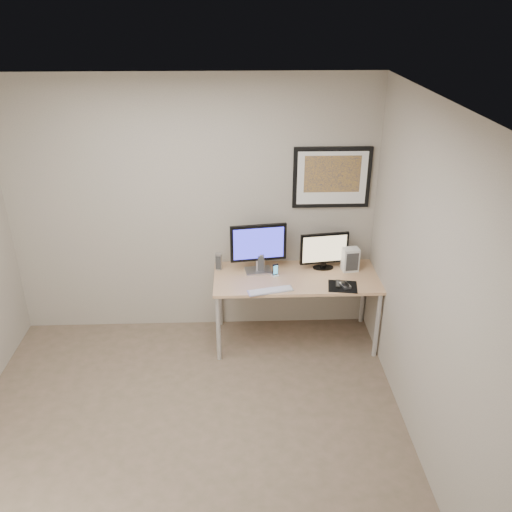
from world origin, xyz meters
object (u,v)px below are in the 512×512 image
at_px(desk, 296,282).
at_px(framed_art, 332,178).
at_px(monitor_large, 258,246).
at_px(speaker_left, 219,261).
at_px(speaker_right, 261,262).
at_px(fan_unit, 350,259).
at_px(phone_dock, 275,270).
at_px(monitor_tv, 324,250).
at_px(keyboard, 270,291).

height_order(desk, framed_art, framed_art).
xyz_separation_m(monitor_large, speaker_left, (-0.39, 0.07, -0.19)).
xyz_separation_m(speaker_right, fan_unit, (0.88, -0.02, 0.02)).
xyz_separation_m(speaker_left, speaker_right, (0.42, -0.06, 0.01)).
bearing_deg(speaker_left, fan_unit, 2.01).
bearing_deg(framed_art, phone_dock, -150.01).
xyz_separation_m(desk, fan_unit, (0.55, 0.11, 0.18)).
height_order(framed_art, speaker_left, framed_art).
bearing_deg(fan_unit, speaker_right, 170.89).
height_order(monitor_tv, speaker_right, monitor_tv).
distance_m(monitor_tv, speaker_left, 1.05).
xyz_separation_m(monitor_large, keyboard, (0.10, -0.40, -0.27)).
bearing_deg(monitor_tv, desk, -158.74).
bearing_deg(monitor_tv, framed_art, 62.33).
xyz_separation_m(framed_art, phone_dock, (-0.55, -0.32, -0.83)).
relative_size(monitor_large, keyboard, 1.29).
bearing_deg(speaker_left, framed_art, 12.76).
relative_size(monitor_tv, speaker_right, 2.48).
height_order(speaker_left, speaker_right, speaker_right).
bearing_deg(phone_dock, speaker_left, 138.32).
bearing_deg(monitor_large, phone_dock, -39.94).
bearing_deg(framed_art, desk, -136.54).
bearing_deg(desk, monitor_tv, 29.04).
bearing_deg(phone_dock, monitor_large, 123.55).
relative_size(speaker_left, fan_unit, 0.72).
relative_size(monitor_tv, keyboard, 1.14).
bearing_deg(monitor_large, desk, -25.23).
xyz_separation_m(framed_art, monitor_large, (-0.71, -0.22, -0.61)).
bearing_deg(fan_unit, speaker_left, 168.85).
bearing_deg(framed_art, speaker_left, -172.50).
distance_m(monitor_tv, speaker_right, 0.63).
height_order(desk, speaker_left, speaker_left).
height_order(framed_art, phone_dock, framed_art).
relative_size(desk, fan_unit, 6.75).
height_order(monitor_tv, keyboard, monitor_tv).
xyz_separation_m(monitor_large, phone_dock, (0.16, -0.10, -0.21)).
bearing_deg(speaker_right, keyboard, -76.71).
bearing_deg(fan_unit, desk, -176.27).
height_order(monitor_tv, speaker_left, monitor_tv).
bearing_deg(phone_dock, framed_art, 5.70).
height_order(desk, speaker_right, speaker_right).
bearing_deg(fan_unit, monitor_large, 171.95).
xyz_separation_m(monitor_tv, speaker_right, (-0.62, -0.03, -0.11)).
height_order(desk, fan_unit, fan_unit).
bearing_deg(desk, keyboard, -133.41).
bearing_deg(monitor_large, fan_unit, -7.93).
distance_m(desk, monitor_tv, 0.43).
bearing_deg(monitor_large, framed_art, 9.14).
relative_size(framed_art, phone_dock, 5.79).
height_order(monitor_large, keyboard, monitor_large).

